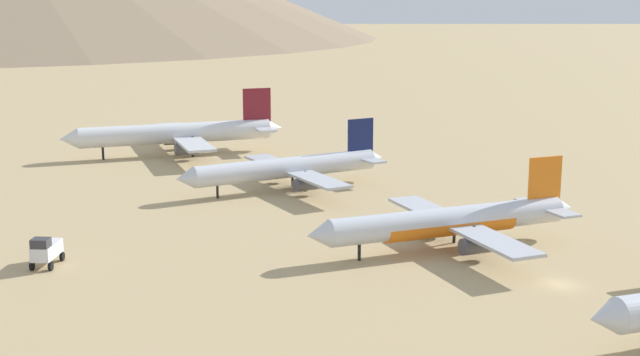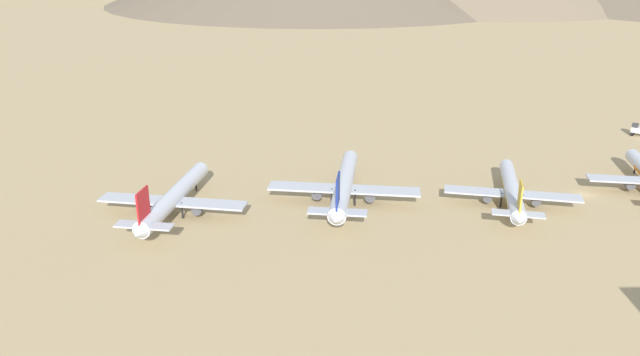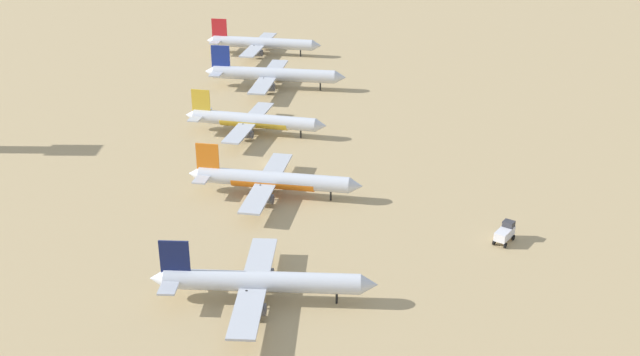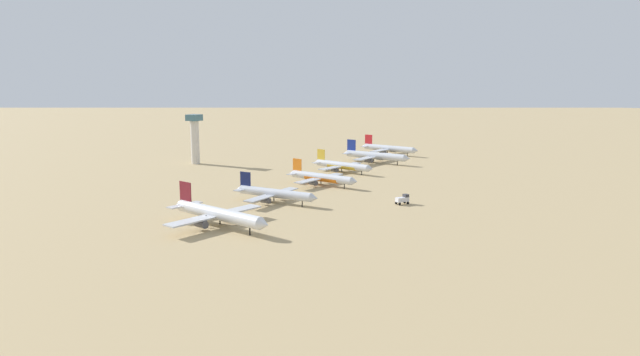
# 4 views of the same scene
# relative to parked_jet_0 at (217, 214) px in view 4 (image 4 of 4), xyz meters

# --- Properties ---
(ground_plane) EXTENTS (1800.00, 1800.00, 0.00)m
(ground_plane) POSITION_rel_parked_jet_0_xyz_m (-5.81, 99.30, -4.48)
(ground_plane) COLOR tan
(parked_jet_0) EXTENTS (45.79, 37.54, 13.30)m
(parked_jet_0) POSITION_rel_parked_jet_0_xyz_m (0.00, 0.00, 0.00)
(parked_jet_0) COLOR silver
(parked_jet_0) RESTS_ON ground
(parked_jet_1) EXTENTS (39.03, 31.68, 11.26)m
(parked_jet_1) POSITION_rel_parked_jet_0_xyz_m (-3.50, 40.29, -0.69)
(parked_jet_1) COLOR silver
(parked_jet_1) RESTS_ON ground
(parked_jet_2) EXTENTS (39.11, 31.98, 11.31)m
(parked_jet_2) POSITION_rel_parked_jet_0_xyz_m (-4.28, 81.86, -0.72)
(parked_jet_2) COLOR silver
(parked_jet_2) RESTS_ON ground
(parked_jet_3) EXTENTS (38.61, 31.67, 11.22)m
(parked_jet_3) POSITION_rel_parked_jet_0_xyz_m (-11.89, 119.60, -0.74)
(parked_jet_3) COLOR silver
(parked_jet_3) RESTS_ON ground
(parked_jet_4) EXTENTS (44.70, 36.49, 12.90)m
(parked_jet_4) POSITION_rel_parked_jet_0_xyz_m (-9.50, 159.32, -0.13)
(parked_jet_4) COLOR silver
(parked_jet_4) RESTS_ON ground
(parked_jet_5) EXTENTS (42.20, 34.52, 12.21)m
(parked_jet_5) POSITION_rel_parked_jet_0_xyz_m (-16.12, 198.67, -0.37)
(parked_jet_5) COLOR silver
(parked_jet_5) RESTS_ON ground
(service_truck) EXTENTS (5.05, 5.66, 3.90)m
(service_truck) POSITION_rel_parked_jet_0_xyz_m (42.56, 61.63, -2.40)
(service_truck) COLOR silver
(service_truck) RESTS_ON ground
(control_tower) EXTENTS (7.20, 7.20, 28.71)m
(control_tower) POSITION_rel_parked_jet_0_xyz_m (-100.94, 107.94, 11.58)
(control_tower) COLOR beige
(control_tower) RESTS_ON ground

